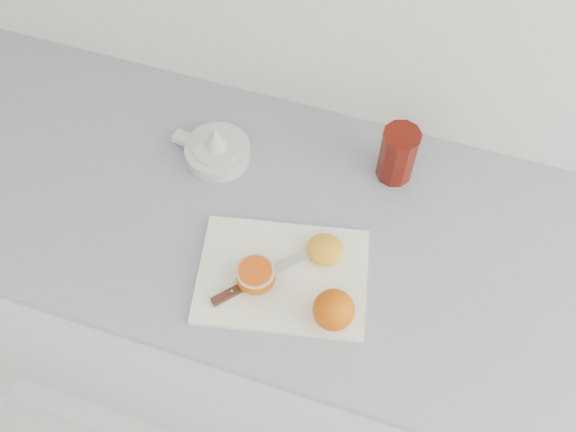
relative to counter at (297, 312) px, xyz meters
The scene contains 8 objects.
counter is the anchor object (origin of this frame).
cutting_board 0.47m from the counter, 87.47° to the right, with size 0.32×0.23×0.01m, color white.
whole_orange 0.54m from the counter, 56.36° to the right, with size 0.08×0.08×0.08m.
half_orange 0.50m from the counter, 103.38° to the right, with size 0.07×0.07×0.05m.
squeezed_shell 0.48m from the counter, 39.63° to the right, with size 0.07×0.07×0.03m.
paring_knife 0.50m from the counter, 108.39° to the right, with size 0.14×0.15×0.01m.
citrus_juicer 0.53m from the counter, 154.46° to the left, with size 0.17×0.14×0.09m.
red_tumbler 0.55m from the counter, 50.30° to the left, with size 0.08×0.08×0.13m.
Camera 1 is at (0.11, 1.07, 1.98)m, focal length 40.00 mm.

